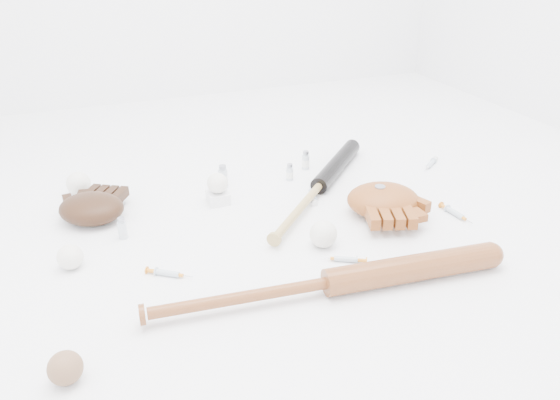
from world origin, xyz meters
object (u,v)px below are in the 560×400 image
object	(u,v)px
bat_wood	(329,283)
glove_dark	(91,208)
pedestal	(218,198)
bat_dark	(319,185)

from	to	relation	value
bat_wood	glove_dark	xyz separation A→B (m)	(-0.52, 0.62, 0.01)
bat_wood	glove_dark	bearing A→B (deg)	135.72
bat_wood	pedestal	bearing A→B (deg)	107.20
bat_dark	bat_wood	world-z (taller)	bat_wood
bat_dark	glove_dark	size ratio (longest dim) A/B	3.46
bat_dark	bat_wood	distance (m)	0.58
bat_wood	bat_dark	bearing A→B (deg)	72.84
bat_dark	bat_wood	xyz separation A→B (m)	(-0.22, -0.53, 0.01)
bat_wood	glove_dark	world-z (taller)	glove_dark
bat_dark	pedestal	xyz separation A→B (m)	(-0.35, 0.06, -0.01)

